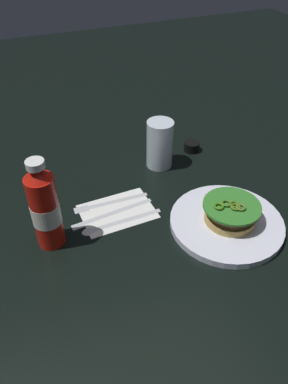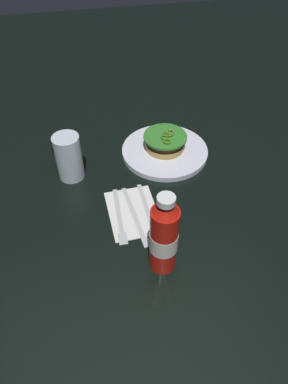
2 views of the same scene
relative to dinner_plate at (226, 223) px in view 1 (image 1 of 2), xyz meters
name	(u,v)px [view 1 (image 1 of 2)]	position (x,y,z in m)	size (l,w,h in m)	color
ground_plane	(152,205)	(0.13, -0.13, -0.01)	(3.00, 3.00, 0.00)	black
dinner_plate	(226,223)	(0.00, 0.00, 0.00)	(0.26, 0.26, 0.02)	white
burger_sandwich	(231,212)	(-0.01, 0.00, 0.03)	(0.13, 0.13, 0.05)	tan
ketchup_bottle	(45,208)	(0.39, -0.11, 0.09)	(0.06, 0.06, 0.22)	red
water_glass	(160,144)	(0.04, -0.29, 0.06)	(0.07, 0.07, 0.14)	silver
condiment_cup	(192,146)	(-0.08, -0.32, 0.01)	(0.05, 0.05, 0.03)	black
napkin	(117,211)	(0.22, -0.14, -0.01)	(0.17, 0.12, 0.00)	white
fork_utensil	(105,203)	(0.24, -0.18, 0.00)	(0.19, 0.02, 0.00)	silver
butter_knife	(107,214)	(0.25, -0.14, 0.00)	(0.21, 0.04, 0.00)	silver
spoon_utensil	(111,224)	(0.25, -0.10, 0.00)	(0.20, 0.03, 0.00)	silver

